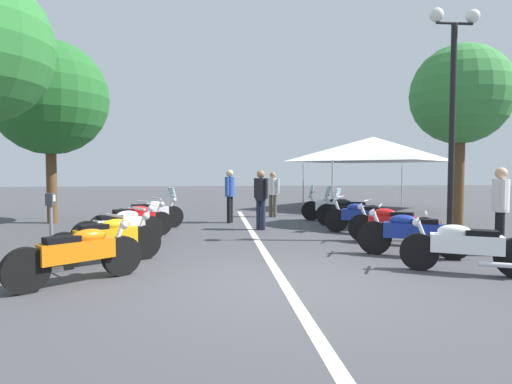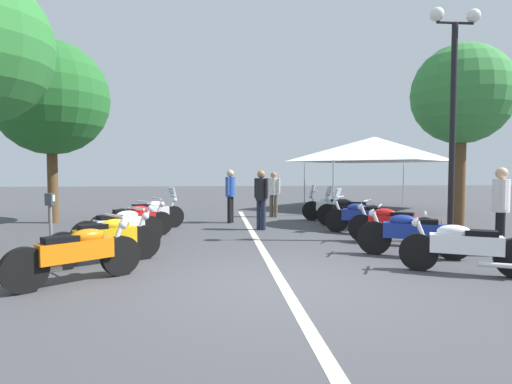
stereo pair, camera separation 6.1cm
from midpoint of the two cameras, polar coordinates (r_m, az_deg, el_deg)
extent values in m
plane|color=#424247|center=(6.43, 3.58, -12.42)|extent=(80.00, 80.00, 0.00)
cube|color=beige|center=(10.23, -0.01, -6.64)|extent=(14.40, 0.16, 0.01)
cylinder|color=black|center=(7.20, -18.09, -8.27)|extent=(0.51, 0.59, 0.64)
cylinder|color=black|center=(6.70, -29.19, -9.34)|extent=(0.51, 0.59, 0.64)
cube|color=orange|center=(6.89, -23.46, -7.36)|extent=(0.90, 1.02, 0.30)
ellipsoid|color=orange|center=(6.92, -22.10, -5.60)|extent=(0.53, 0.57, 0.22)
cube|color=black|center=(6.78, -25.23, -6.01)|extent=(0.50, 0.54, 0.12)
cylinder|color=silver|center=(7.12, -18.57, -5.95)|extent=(0.24, 0.27, 0.58)
cylinder|color=silver|center=(7.06, -18.90, -3.09)|extent=(0.51, 0.42, 0.04)
sphere|color=silver|center=(7.15, -17.80, -4.29)|extent=(0.14, 0.14, 0.14)
cylinder|color=silver|center=(6.97, -27.28, -9.64)|extent=(0.41, 0.48, 0.08)
cylinder|color=black|center=(8.37, -15.26, -6.65)|extent=(0.46, 0.63, 0.65)
cylinder|color=black|center=(7.95, -24.92, -7.32)|extent=(0.46, 0.63, 0.65)
cube|color=#EAB214|center=(8.10, -19.98, -5.75)|extent=(0.81, 1.07, 0.30)
ellipsoid|color=#EAB214|center=(8.13, -18.80, -4.27)|extent=(0.49, 0.58, 0.22)
cube|color=black|center=(8.02, -21.51, -4.57)|extent=(0.47, 0.55, 0.12)
cylinder|color=silver|center=(8.30, -15.68, -4.64)|extent=(0.21, 0.28, 0.58)
cylinder|color=silver|center=(8.25, -15.97, -2.17)|extent=(0.55, 0.36, 0.04)
sphere|color=silver|center=(8.32, -14.99, -3.22)|extent=(0.14, 0.14, 0.14)
cylinder|color=silver|center=(8.21, -23.21, -7.67)|extent=(0.36, 0.51, 0.08)
cylinder|color=black|center=(9.88, -14.58, -5.12)|extent=(0.53, 0.62, 0.67)
cylinder|color=black|center=(9.28, -22.23, -5.76)|extent=(0.53, 0.62, 0.67)
cube|color=white|center=(9.53, -18.30, -4.37)|extent=(0.88, 1.02, 0.30)
ellipsoid|color=white|center=(9.59, -17.35, -3.11)|extent=(0.53, 0.57, 0.22)
cube|color=black|center=(9.42, -19.53, -3.37)|extent=(0.50, 0.54, 0.12)
cylinder|color=silver|center=(9.81, -14.91, -3.41)|extent=(0.23, 0.27, 0.58)
cylinder|color=silver|center=(9.76, -15.14, -1.32)|extent=(0.51, 0.41, 0.04)
sphere|color=silver|center=(9.84, -14.36, -2.21)|extent=(0.14, 0.14, 0.14)
cylinder|color=silver|center=(9.56, -21.04, -6.09)|extent=(0.40, 0.48, 0.08)
cylinder|color=black|center=(11.33, -13.09, -4.19)|extent=(0.43, 0.62, 0.63)
cylinder|color=black|center=(10.87, -20.44, -4.60)|extent=(0.43, 0.62, 0.63)
cube|color=red|center=(11.05, -16.70, -3.48)|extent=(0.80, 1.13, 0.30)
ellipsoid|color=red|center=(11.09, -15.83, -2.40)|extent=(0.48, 0.58, 0.22)
cube|color=black|center=(10.97, -17.81, -2.60)|extent=(0.46, 0.55, 0.12)
cylinder|color=silver|center=(11.27, -13.39, -2.70)|extent=(0.20, 0.29, 0.58)
cylinder|color=silver|center=(11.23, -13.60, -0.88)|extent=(0.56, 0.34, 0.04)
sphere|color=silver|center=(11.30, -12.88, -1.66)|extent=(0.14, 0.14, 0.14)
cylinder|color=silver|center=(11.13, -19.17, -4.89)|extent=(0.34, 0.52, 0.08)
cylinder|color=black|center=(12.78, -11.43, -3.32)|extent=(0.44, 0.63, 0.65)
cylinder|color=black|center=(12.24, -17.96, -3.68)|extent=(0.44, 0.63, 0.65)
cube|color=white|center=(12.47, -14.63, -2.68)|extent=(0.82, 1.14, 0.30)
ellipsoid|color=white|center=(12.52, -13.87, -1.73)|extent=(0.48, 0.58, 0.22)
cube|color=black|center=(12.38, -15.59, -1.90)|extent=(0.46, 0.55, 0.12)
cylinder|color=silver|center=(12.73, -11.69, -2.00)|extent=(0.21, 0.29, 0.58)
cylinder|color=silver|center=(12.69, -11.87, -0.38)|extent=(0.56, 0.34, 0.04)
sphere|color=silver|center=(12.76, -11.25, -1.08)|extent=(0.14, 0.14, 0.14)
cylinder|color=silver|center=(12.52, -16.87, -3.97)|extent=(0.34, 0.52, 0.08)
cube|color=silver|center=(12.72, -11.54, -0.06)|extent=(0.37, 0.28, 0.32)
cylinder|color=black|center=(7.72, 21.16, -7.61)|extent=(0.41, 0.63, 0.63)
cube|color=white|center=(7.73, 26.56, -6.36)|extent=(0.74, 1.10, 0.30)
ellipsoid|color=white|center=(7.68, 25.25, -4.88)|extent=(0.46, 0.58, 0.22)
cube|color=black|center=(7.73, 28.22, -5.05)|extent=(0.45, 0.55, 0.12)
cylinder|color=silver|center=(7.67, 21.65, -5.42)|extent=(0.19, 0.29, 0.58)
cylinder|color=silver|center=(7.63, 22.01, -2.75)|extent=(0.57, 0.31, 0.04)
sphere|color=silver|center=(7.64, 20.86, -3.92)|extent=(0.14, 0.14, 0.14)
cylinder|color=silver|center=(7.66, 29.90, -8.61)|extent=(0.32, 0.53, 0.08)
cylinder|color=black|center=(8.88, 15.70, -6.02)|extent=(0.43, 0.67, 0.68)
cylinder|color=black|center=(8.88, 25.11, -6.19)|extent=(0.43, 0.67, 0.68)
cube|color=navy|center=(8.82, 20.43, -4.97)|extent=(0.74, 1.11, 0.30)
ellipsoid|color=navy|center=(8.80, 19.28, -3.66)|extent=(0.46, 0.58, 0.22)
cube|color=black|center=(8.80, 21.88, -3.83)|extent=(0.45, 0.55, 0.12)
cylinder|color=silver|center=(8.83, 16.12, -4.11)|extent=(0.19, 0.29, 0.58)
cylinder|color=silver|center=(8.80, 16.41, -1.78)|extent=(0.57, 0.31, 0.04)
sphere|color=silver|center=(8.82, 15.43, -2.80)|extent=(0.14, 0.14, 0.14)
cylinder|color=silver|center=(8.70, 23.27, -7.01)|extent=(0.32, 0.53, 0.08)
cylinder|color=black|center=(10.37, 14.14, -4.76)|extent=(0.49, 0.63, 0.66)
cylinder|color=black|center=(10.12, 21.82, -5.08)|extent=(0.49, 0.63, 0.66)
cube|color=red|center=(10.20, 17.95, -3.93)|extent=(0.83, 1.03, 0.30)
ellipsoid|color=red|center=(10.21, 16.97, -2.77)|extent=(0.51, 0.58, 0.22)
cube|color=black|center=(10.14, 19.19, -2.96)|extent=(0.49, 0.54, 0.12)
cylinder|color=silver|center=(10.32, 14.49, -3.13)|extent=(0.22, 0.28, 0.58)
cylinder|color=silver|center=(10.28, 14.73, -1.14)|extent=(0.53, 0.38, 0.04)
sphere|color=silver|center=(10.33, 13.91, -2.00)|extent=(0.14, 0.14, 0.14)
cylinder|color=silver|center=(9.99, 20.10, -5.72)|extent=(0.38, 0.50, 0.08)
cylinder|color=black|center=(11.83, 10.77, -3.82)|extent=(0.48, 0.61, 0.65)
cylinder|color=black|center=(11.47, 17.84, -4.12)|extent=(0.48, 0.61, 0.65)
cube|color=navy|center=(11.61, 14.26, -3.09)|extent=(0.87, 1.09, 0.30)
ellipsoid|color=navy|center=(11.63, 13.41, -2.08)|extent=(0.51, 0.58, 0.22)
cube|color=black|center=(11.54, 15.33, -2.24)|extent=(0.49, 0.54, 0.12)
cylinder|color=silver|center=(11.78, 11.06, -2.38)|extent=(0.22, 0.28, 0.58)
cylinder|color=silver|center=(11.74, 11.26, -0.64)|extent=(0.53, 0.38, 0.04)
sphere|color=silver|center=(11.80, 10.56, -1.39)|extent=(0.14, 0.14, 0.14)
cylinder|color=silver|center=(11.36, 16.19, -4.65)|extent=(0.38, 0.50, 0.08)
cube|color=silver|center=(11.76, 10.89, -0.29)|extent=(0.37, 0.30, 0.32)
cylinder|color=black|center=(13.14, 9.57, -3.06)|extent=(0.49, 0.65, 0.68)
cylinder|color=black|center=(12.80, 15.42, -3.29)|extent=(0.49, 0.65, 0.68)
cube|color=black|center=(12.94, 12.46, -2.39)|extent=(0.80, 1.02, 0.30)
ellipsoid|color=black|center=(12.97, 11.70, -1.48)|extent=(0.50, 0.58, 0.22)
cube|color=black|center=(12.87, 13.42, -1.62)|extent=(0.48, 0.54, 0.12)
cylinder|color=silver|center=(13.10, 9.83, -1.77)|extent=(0.22, 0.28, 0.58)
cylinder|color=silver|center=(13.06, 10.01, -0.20)|extent=(0.54, 0.37, 0.04)
sphere|color=silver|center=(13.11, 9.38, -0.88)|extent=(0.14, 0.14, 0.14)
cylinder|color=silver|center=(12.69, 14.04, -3.78)|extent=(0.37, 0.51, 0.08)
cube|color=silver|center=(13.08, 9.68, 0.12)|extent=(0.37, 0.30, 0.32)
cylinder|color=black|center=(14.40, 7.44, -2.55)|extent=(0.42, 0.66, 0.67)
cylinder|color=black|center=(14.15, 12.97, -2.70)|extent=(0.42, 0.66, 0.67)
cube|color=white|center=(14.24, 10.19, -1.91)|extent=(0.72, 1.08, 0.30)
ellipsoid|color=white|center=(14.26, 9.48, -1.09)|extent=(0.46, 0.58, 0.22)
cube|color=black|center=(14.19, 11.07, -1.21)|extent=(0.45, 0.55, 0.12)
cylinder|color=silver|center=(14.36, 7.68, -1.37)|extent=(0.19, 0.29, 0.58)
cylinder|color=silver|center=(14.33, 7.85, 0.06)|extent=(0.57, 0.31, 0.04)
sphere|color=silver|center=(14.38, 7.26, -0.56)|extent=(0.14, 0.14, 0.14)
cylinder|color=silver|center=(14.02, 11.73, -3.15)|extent=(0.32, 0.53, 0.08)
cube|color=silver|center=(14.35, 7.54, 0.35)|extent=(0.38, 0.27, 0.32)
cylinder|color=black|center=(11.04, 25.04, 7.21)|extent=(0.14, 0.14, 5.16)
cylinder|color=black|center=(11.54, 25.34, 20.10)|extent=(0.06, 0.90, 0.06)
sphere|color=white|center=(11.38, 23.28, 21.34)|extent=(0.32, 0.32, 0.32)
sphere|color=white|center=(11.82, 27.35, 20.54)|extent=(0.32, 0.32, 0.32)
cylinder|color=slate|center=(8.59, -26.35, -5.09)|extent=(0.06, 0.06, 1.10)
cube|color=#33383D|center=(8.53, -26.45, -0.89)|extent=(0.18, 0.12, 0.22)
cube|color=#B2D8BF|center=(8.50, -26.04, -0.76)|extent=(0.10, 0.01, 0.12)
cube|color=orange|center=(10.44, 23.79, -6.62)|extent=(0.36, 0.36, 0.03)
cone|color=orange|center=(10.40, 23.82, -4.99)|extent=(0.26, 0.26, 0.60)
cylinder|color=white|center=(10.40, 23.82, -4.85)|extent=(0.19, 0.19, 0.07)
cylinder|color=#1E2338|center=(12.10, 0.22, -3.13)|extent=(0.14, 0.14, 0.85)
cylinder|color=#1E2338|center=(11.98, 0.82, -3.20)|extent=(0.14, 0.14, 0.85)
cylinder|color=black|center=(11.98, 0.52, 0.37)|extent=(0.32, 0.32, 0.64)
cylinder|color=black|center=(12.14, -0.21, 0.55)|extent=(0.09, 0.09, 0.57)
cylinder|color=black|center=(11.83, 1.27, 0.49)|extent=(0.09, 0.09, 0.57)
sphere|color=#9E704C|center=(11.97, 0.52, 2.44)|extent=(0.23, 0.23, 0.23)
cylinder|color=black|center=(9.68, 30.26, -4.98)|extent=(0.14, 0.14, 0.88)
cylinder|color=black|center=(9.86, 30.05, -4.84)|extent=(0.14, 0.14, 0.88)
cylinder|color=silver|center=(9.70, 30.27, -0.42)|extent=(0.32, 0.32, 0.66)
cylinder|color=silver|center=(9.48, 30.54, -0.30)|extent=(0.09, 0.09, 0.59)
cylinder|color=silver|center=(9.91, 30.02, -0.16)|extent=(0.09, 0.09, 0.59)
sphere|color=#D8AD84|center=(9.69, 30.33, 2.22)|extent=(0.24, 0.24, 0.24)
cylinder|color=black|center=(13.75, -3.58, -2.39)|extent=(0.14, 0.14, 0.86)
cylinder|color=black|center=(13.58, -3.85, -2.46)|extent=(0.14, 0.14, 0.86)
cylinder|color=#2D51A5|center=(13.62, -3.72, 0.72)|extent=(0.32, 0.32, 0.64)
cylinder|color=#2D51A5|center=(13.82, -3.40, 0.88)|extent=(0.09, 0.09, 0.58)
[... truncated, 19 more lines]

